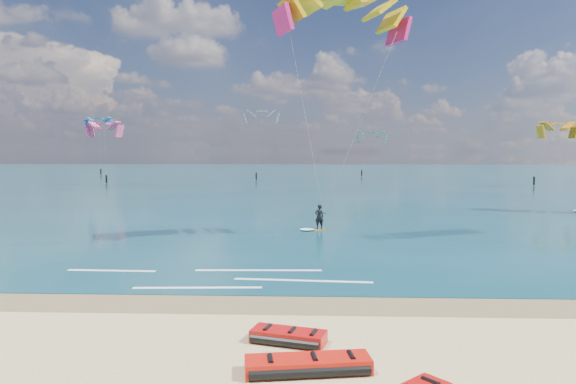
# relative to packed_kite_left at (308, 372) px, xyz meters

# --- Properties ---
(ground) EXTENTS (320.00, 320.00, 0.00)m
(ground) POSITION_rel_packed_kite_left_xyz_m (-3.69, 42.60, 0.00)
(ground) COLOR tan
(ground) RESTS_ON ground
(wet_sand_strip) EXTENTS (320.00, 2.40, 0.01)m
(wet_sand_strip) POSITION_rel_packed_kite_left_xyz_m (-3.69, 5.60, 0.00)
(wet_sand_strip) COLOR brown
(wet_sand_strip) RESTS_ON ground
(sea) EXTENTS (320.00, 200.00, 0.04)m
(sea) POSITION_rel_packed_kite_left_xyz_m (-3.69, 106.60, 0.02)
(sea) COLOR #0B3C3E
(sea) RESTS_ON ground
(packed_kite_left) EXTENTS (3.49, 1.70, 0.44)m
(packed_kite_left) POSITION_rel_packed_kite_left_xyz_m (0.00, 0.00, 0.00)
(packed_kite_left) COLOR red
(packed_kite_left) RESTS_ON ground
(packed_kite_mid) EXTENTS (2.58, 1.77, 0.43)m
(packed_kite_mid) POSITION_rel_packed_kite_left_xyz_m (-0.56, 1.95, 0.00)
(packed_kite_mid) COLOR red
(packed_kite_mid) RESTS_ON ground
(kitesurfer_main) EXTENTS (8.43, 7.67, 16.11)m
(kitesurfer_main) POSITION_rel_packed_kite_left_xyz_m (1.47, 20.56, 8.52)
(kitesurfer_main) COLOR gold
(kitesurfer_main) RESTS_ON sea
(shoreline_foam) EXTENTS (13.77, 3.59, 0.01)m
(shoreline_foam) POSITION_rel_packed_kite_left_xyz_m (-3.54, 9.37, 0.04)
(shoreline_foam) COLOR white
(shoreline_foam) RESTS_ON ground
(distant_kites) EXTENTS (91.23, 36.75, 12.85)m
(distant_kites) POSITION_rel_packed_kite_left_xyz_m (-10.06, 84.37, 5.58)
(distant_kites) COLOR #ED4577
(distant_kites) RESTS_ON ground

